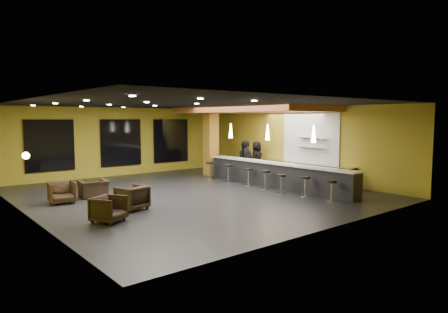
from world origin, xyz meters
TOP-DOWN VIEW (x-y plane):
  - floor at (0.00, 0.00)m, footprint 12.00×13.00m
  - ceiling at (0.00, 0.00)m, footprint 12.00×13.00m
  - wall_back at (0.00, 6.55)m, footprint 12.00×0.10m
  - wall_front at (0.00, -6.55)m, footprint 12.00×0.10m
  - wall_left at (-6.05, 0.00)m, footprint 0.10×13.00m
  - wall_right at (6.05, 0.00)m, footprint 0.10×13.00m
  - wood_soffit at (4.00, 1.00)m, footprint 3.60×8.00m
  - window_left at (-3.50, 6.44)m, footprint 2.20×0.06m
  - window_center at (0.00, 6.44)m, footprint 2.20×0.06m
  - window_right at (3.00, 6.44)m, footprint 2.20×0.06m
  - tile_backsplash at (5.96, -1.00)m, footprint 0.06×3.20m
  - bar_counter at (3.65, -1.00)m, footprint 0.60×8.00m
  - bar_top at (3.65, -1.00)m, footprint 0.78×8.10m
  - prep_counter at (5.65, -0.50)m, footprint 0.70×6.00m
  - prep_top at (5.65, -0.50)m, footprint 0.72×6.00m
  - wall_shelf_lower at (5.82, -1.20)m, footprint 0.30×1.50m
  - wall_shelf_upper at (5.82, -1.20)m, footprint 0.30×1.50m
  - column at (3.65, 3.60)m, footprint 0.60×0.60m
  - wall_sconce at (-5.88, 0.50)m, footprint 0.22×0.22m
  - pendant_0 at (3.65, -3.00)m, footprint 0.20×0.20m
  - pendant_1 at (3.65, -0.50)m, footprint 0.20×0.20m
  - pendant_2 at (3.65, 2.00)m, footprint 0.20×0.20m
  - staff_a at (4.39, 1.62)m, footprint 0.80×0.66m
  - staff_b at (4.77, 2.18)m, footprint 0.98×0.84m
  - staff_c at (5.22, 1.81)m, footprint 1.02×0.86m
  - armchair_a at (-4.38, -2.12)m, footprint 1.10×1.11m
  - armchair_b at (-3.16, -1.12)m, footprint 1.02×1.04m
  - armchair_c at (-4.60, 1.31)m, footprint 0.91×0.93m
  - armchair_d at (-3.35, 1.67)m, footprint 1.08×0.97m
  - bar_stool_0 at (2.98, -4.37)m, footprint 0.37×0.37m
  - bar_stool_1 at (2.93, -3.22)m, footprint 0.38×0.38m
  - bar_stool_2 at (2.70, -2.22)m, footprint 0.38×0.38m
  - bar_stool_3 at (2.90, -1.14)m, footprint 0.40×0.40m
  - bar_stool_4 at (2.99, -0.01)m, footprint 0.38×0.38m
  - bar_stool_5 at (2.83, 1.19)m, footprint 0.42×0.42m
  - bar_stool_6 at (2.74, 2.47)m, footprint 0.43×0.43m

SIDE VIEW (x-z plane):
  - floor at x=0.00m, z-range -0.10..0.00m
  - armchair_d at x=-3.35m, z-range 0.00..0.64m
  - armchair_a at x=-4.38m, z-range 0.00..0.75m
  - armchair_c at x=-4.60m, z-range 0.00..0.77m
  - armchair_b at x=-3.16m, z-range 0.00..0.79m
  - prep_counter at x=5.65m, z-range 0.00..0.86m
  - bar_stool_0 at x=2.98m, z-range 0.10..0.84m
  - bar_stool_2 at x=2.70m, z-range 0.10..0.85m
  - bar_stool_4 at x=2.99m, z-range 0.11..0.86m
  - bar_stool_1 at x=2.93m, z-range 0.11..0.86m
  - bar_counter at x=3.65m, z-range 0.00..1.00m
  - bar_stool_3 at x=2.90m, z-range 0.11..0.90m
  - bar_stool_5 at x=2.83m, z-range 0.12..0.95m
  - bar_stool_6 at x=2.74m, z-range 0.12..0.96m
  - staff_b at x=4.77m, z-range 0.00..1.75m
  - prep_top at x=5.65m, z-range 0.87..0.90m
  - staff_c at x=5.22m, z-range 0.00..1.78m
  - staff_a at x=4.39m, z-range 0.00..1.88m
  - bar_top at x=3.65m, z-range 1.00..1.05m
  - wall_shelf_lower at x=5.82m, z-range 1.59..1.61m
  - window_left at x=-3.50m, z-range 0.50..2.90m
  - window_center at x=0.00m, z-range 0.50..2.90m
  - window_right at x=3.00m, z-range 0.50..2.90m
  - wall_back at x=0.00m, z-range 0.00..3.50m
  - wall_front at x=0.00m, z-range 0.00..3.50m
  - wall_left at x=-6.05m, z-range 0.00..3.50m
  - wall_right at x=6.05m, z-range 0.00..3.50m
  - column at x=3.65m, z-range 0.00..3.50m
  - wall_sconce at x=-5.88m, z-range 1.69..1.91m
  - tile_backsplash at x=5.96m, z-range 0.80..3.20m
  - wall_shelf_upper at x=5.82m, z-range 2.03..2.06m
  - pendant_0 at x=3.65m, z-range 2.00..2.70m
  - pendant_1 at x=3.65m, z-range 2.00..2.70m
  - pendant_2 at x=3.65m, z-range 2.00..2.70m
  - wood_soffit at x=4.00m, z-range 3.22..3.50m
  - ceiling at x=0.00m, z-range 3.50..3.60m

